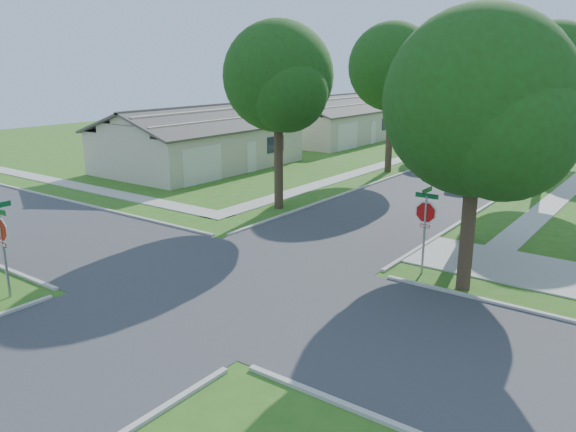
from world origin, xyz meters
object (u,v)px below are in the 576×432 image
(tree_ne_corner, at_px, (480,111))
(house_nw_near, at_px, (201,145))
(tree_w_mid, at_px, (393,71))
(car_curb_west, at_px, (522,136))
(tree_e_near, at_px, (479,99))
(tree_e_mid, at_px, (552,77))
(stop_sign_ne, at_px, (425,216))
(tree_w_near, at_px, (279,82))
(tree_w_far, at_px, (463,82))
(stop_sign_sw, at_px, (1,234))
(car_curb_east, at_px, (471,172))
(house_nw_far, at_px, (331,124))

(tree_ne_corner, relative_size, house_nw_near, 0.64)
(tree_w_mid, relative_size, car_curb_west, 2.19)
(tree_e_near, bearing_deg, tree_ne_corner, -71.47)
(tree_e_mid, distance_m, house_nw_near, 22.12)
(stop_sign_ne, xyz_separation_m, tree_w_mid, (-9.34, 16.31, 4.46))
(tree_w_near, distance_m, tree_w_far, 25.01)
(tree_e_near, xyz_separation_m, tree_w_far, (-9.40, 25.00, -0.14))
(stop_sign_sw, distance_m, tree_e_mid, 27.71)
(tree_e_near, bearing_deg, tree_w_far, 110.61)
(car_curb_east, relative_size, car_curb_west, 1.11)
(tree_w_far, bearing_deg, house_nw_far, -169.95)
(stop_sign_sw, distance_m, tree_w_near, 14.30)
(car_curb_west, bearing_deg, tree_e_mid, 112.85)
(stop_sign_ne, height_order, tree_e_mid, tree_e_mid)
(car_curb_east, xyz_separation_m, car_curb_west, (-2.40, 20.66, -0.19))
(house_nw_near, distance_m, car_curb_west, 29.59)
(tree_w_mid, distance_m, car_curb_west, 20.74)
(stop_sign_ne, relative_size, house_nw_far, 0.22)
(tree_w_far, bearing_deg, car_curb_west, 62.40)
(house_nw_far, bearing_deg, tree_w_mid, -44.07)
(stop_sign_sw, bearing_deg, tree_w_far, 89.93)
(tree_w_near, bearing_deg, tree_e_mid, 51.92)
(stop_sign_sw, xyz_separation_m, house_nw_far, (-11.29, 36.70, -0.51))
(tree_w_near, relative_size, house_nw_near, 0.66)
(car_curb_west, bearing_deg, house_nw_far, 36.14)
(tree_w_mid, bearing_deg, tree_w_far, 90.05)
(tree_e_near, xyz_separation_m, tree_w_near, (-9.40, 0.00, 0.47))
(tree_ne_corner, xyz_separation_m, car_curb_west, (-7.56, 36.40, -4.96))
(stop_sign_ne, relative_size, tree_ne_corner, 0.34)
(tree_w_mid, distance_m, car_curb_east, 8.21)
(tree_e_near, relative_size, tree_e_mid, 0.90)
(stop_sign_ne, bearing_deg, tree_e_near, 89.32)
(tree_e_mid, relative_size, car_curb_east, 1.91)
(tree_e_near, bearing_deg, car_curb_west, 100.67)
(car_curb_east, bearing_deg, tree_ne_corner, -79.55)
(tree_ne_corner, distance_m, car_curb_west, 37.50)
(stop_sign_sw, xyz_separation_m, house_nw_near, (-11.29, 19.70, -0.51))
(tree_w_near, distance_m, car_curb_east, 13.48)
(tree_w_far, height_order, car_curb_east, tree_w_far)
(tree_w_near, bearing_deg, stop_sign_ne, -24.74)
(stop_sign_sw, height_order, tree_e_mid, tree_e_mid)
(house_nw_near, bearing_deg, house_nw_far, 90.00)
(stop_sign_sw, relative_size, car_curb_west, 0.68)
(tree_e_mid, xyz_separation_m, car_curb_west, (-5.96, 19.60, -5.62))
(tree_e_mid, bearing_deg, tree_ne_corner, -84.55)
(tree_w_near, relative_size, tree_w_mid, 0.94)
(tree_e_mid, height_order, car_curb_west, tree_e_mid)
(tree_e_mid, relative_size, car_curb_west, 2.11)
(house_nw_far, bearing_deg, house_nw_near, -90.00)
(tree_w_near, xyz_separation_m, car_curb_west, (3.44, 31.60, -5.48))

